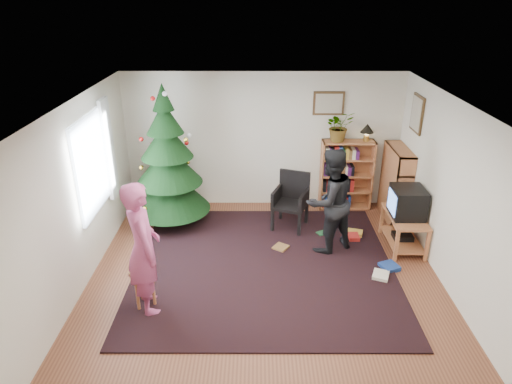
{
  "coord_description": "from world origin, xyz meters",
  "views": [
    {
      "loc": [
        -0.11,
        -5.47,
        3.81
      ],
      "look_at": [
        -0.12,
        0.55,
        1.1
      ],
      "focal_mm": 32.0,
      "sensor_mm": 36.0,
      "label": 1
    }
  ],
  "objects_px": {
    "potted_plant": "(339,126)",
    "picture_back": "(329,103)",
    "picture_right": "(417,114)",
    "bookshelf_back": "(346,174)",
    "crt_tv": "(407,202)",
    "table_lamp": "(367,129)",
    "person_standing": "(143,248)",
    "christmas_tree": "(169,168)",
    "bookshelf_right": "(396,183)",
    "stool": "(143,278)",
    "armchair": "(290,198)",
    "person_by_chair": "(329,201)",
    "tv_stand": "(404,228)"
  },
  "relations": [
    {
      "from": "tv_stand",
      "to": "table_lamp",
      "type": "relative_size",
      "value": 2.95
    },
    {
      "from": "table_lamp",
      "to": "person_standing",
      "type": "bearing_deg",
      "value": -138.25
    },
    {
      "from": "stool",
      "to": "table_lamp",
      "type": "relative_size",
      "value": 1.75
    },
    {
      "from": "bookshelf_back",
      "to": "person_by_chair",
      "type": "relative_size",
      "value": 0.78
    },
    {
      "from": "christmas_tree",
      "to": "potted_plant",
      "type": "relative_size",
      "value": 4.48
    },
    {
      "from": "picture_right",
      "to": "bookshelf_right",
      "type": "height_order",
      "value": "picture_right"
    },
    {
      "from": "stool",
      "to": "table_lamp",
      "type": "xyz_separation_m",
      "value": [
        3.41,
        2.97,
        1.08
      ]
    },
    {
      "from": "bookshelf_right",
      "to": "tv_stand",
      "type": "height_order",
      "value": "bookshelf_right"
    },
    {
      "from": "stool",
      "to": "person_standing",
      "type": "relative_size",
      "value": 0.32
    },
    {
      "from": "potted_plant",
      "to": "picture_back",
      "type": "bearing_deg",
      "value": 144.57
    },
    {
      "from": "bookshelf_right",
      "to": "stool",
      "type": "xyz_separation_m",
      "value": [
        -3.91,
        -2.56,
        -0.23
      ]
    },
    {
      "from": "picture_back",
      "to": "stool",
      "type": "distance_m",
      "value": 4.39
    },
    {
      "from": "armchair",
      "to": "person_standing",
      "type": "xyz_separation_m",
      "value": [
        -1.96,
        -2.26,
        0.36
      ]
    },
    {
      "from": "picture_right",
      "to": "bookshelf_back",
      "type": "distance_m",
      "value": 1.7
    },
    {
      "from": "armchair",
      "to": "person_by_chair",
      "type": "relative_size",
      "value": 0.58
    },
    {
      "from": "person_standing",
      "to": "picture_back",
      "type": "bearing_deg",
      "value": -63.94
    },
    {
      "from": "bookshelf_right",
      "to": "stool",
      "type": "distance_m",
      "value": 4.68
    },
    {
      "from": "bookshelf_right",
      "to": "person_standing",
      "type": "relative_size",
      "value": 0.74
    },
    {
      "from": "person_by_chair",
      "to": "christmas_tree",
      "type": "bearing_deg",
      "value": -49.72
    },
    {
      "from": "person_standing",
      "to": "potted_plant",
      "type": "height_order",
      "value": "potted_plant"
    },
    {
      "from": "picture_back",
      "to": "christmas_tree",
      "type": "distance_m",
      "value": 3.01
    },
    {
      "from": "crt_tv",
      "to": "potted_plant",
      "type": "height_order",
      "value": "potted_plant"
    },
    {
      "from": "picture_right",
      "to": "christmas_tree",
      "type": "relative_size",
      "value": 0.24
    },
    {
      "from": "tv_stand",
      "to": "crt_tv",
      "type": "height_order",
      "value": "crt_tv"
    },
    {
      "from": "picture_back",
      "to": "bookshelf_back",
      "type": "xyz_separation_m",
      "value": [
        0.39,
        -0.14,
        -1.29
      ]
    },
    {
      "from": "person_standing",
      "to": "person_by_chair",
      "type": "xyz_separation_m",
      "value": [
        2.51,
        1.45,
        -0.05
      ]
    },
    {
      "from": "christmas_tree",
      "to": "potted_plant",
      "type": "xyz_separation_m",
      "value": [
        2.95,
        0.63,
        0.55
      ]
    },
    {
      "from": "crt_tv",
      "to": "armchair",
      "type": "xyz_separation_m",
      "value": [
        -1.76,
        0.72,
        -0.26
      ]
    },
    {
      "from": "armchair",
      "to": "person_standing",
      "type": "bearing_deg",
      "value": -110.76
    },
    {
      "from": "picture_back",
      "to": "crt_tv",
      "type": "xyz_separation_m",
      "value": [
        1.07,
        -1.59,
        -1.17
      ]
    },
    {
      "from": "crt_tv",
      "to": "potted_plant",
      "type": "bearing_deg",
      "value": 121.15
    },
    {
      "from": "tv_stand",
      "to": "stool",
      "type": "relative_size",
      "value": 1.69
    },
    {
      "from": "bookshelf_right",
      "to": "armchair",
      "type": "bearing_deg",
      "value": 99.67
    },
    {
      "from": "picture_right",
      "to": "table_lamp",
      "type": "xyz_separation_m",
      "value": [
        -0.64,
        0.59,
        -0.43
      ]
    },
    {
      "from": "person_standing",
      "to": "person_by_chair",
      "type": "relative_size",
      "value": 1.05
    },
    {
      "from": "crt_tv",
      "to": "armchair",
      "type": "distance_m",
      "value": 1.92
    },
    {
      "from": "person_standing",
      "to": "person_by_chair",
      "type": "height_order",
      "value": "person_standing"
    },
    {
      "from": "crt_tv",
      "to": "picture_back",
      "type": "bearing_deg",
      "value": 123.92
    },
    {
      "from": "picture_back",
      "to": "table_lamp",
      "type": "xyz_separation_m",
      "value": [
        0.69,
        -0.14,
        -0.43
      ]
    },
    {
      "from": "bookshelf_back",
      "to": "person_standing",
      "type": "distance_m",
      "value": 4.28
    },
    {
      "from": "picture_back",
      "to": "bookshelf_back",
      "type": "distance_m",
      "value": 1.35
    },
    {
      "from": "table_lamp",
      "to": "picture_right",
      "type": "bearing_deg",
      "value": -42.89
    },
    {
      "from": "picture_back",
      "to": "tv_stand",
      "type": "height_order",
      "value": "picture_back"
    },
    {
      "from": "bookshelf_right",
      "to": "picture_right",
      "type": "bearing_deg",
      "value": -143.09
    },
    {
      "from": "armchair",
      "to": "person_standing",
      "type": "distance_m",
      "value": 3.02
    },
    {
      "from": "christmas_tree",
      "to": "tv_stand",
      "type": "height_order",
      "value": "christmas_tree"
    },
    {
      "from": "picture_right",
      "to": "tv_stand",
      "type": "bearing_deg",
      "value": -106.48
    },
    {
      "from": "person_by_chair",
      "to": "armchair",
      "type": "bearing_deg",
      "value": -86.72
    },
    {
      "from": "picture_back",
      "to": "picture_right",
      "type": "relative_size",
      "value": 0.92
    },
    {
      "from": "bookshelf_back",
      "to": "table_lamp",
      "type": "relative_size",
      "value": 4.07
    }
  ]
}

